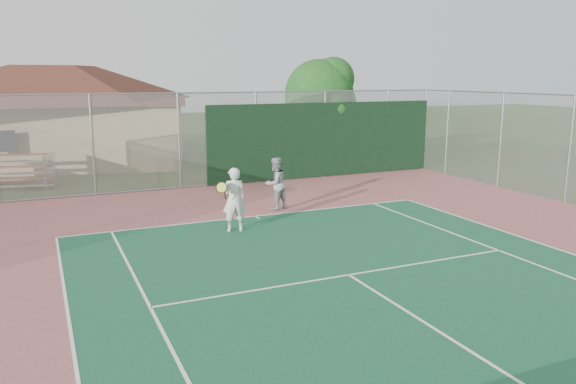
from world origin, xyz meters
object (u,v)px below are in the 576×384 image
(bleachers, at_px, (6,171))
(player_grey_back, at_px, (275,184))
(player_white_front, at_px, (234,200))
(clubhouse, at_px, (58,105))
(tree, at_px, (321,97))

(bleachers, height_order, player_grey_back, player_grey_back)
(player_white_front, bearing_deg, bleachers, -49.36)
(bleachers, relative_size, player_grey_back, 2.15)
(bleachers, distance_m, player_grey_back, 10.78)
(clubhouse, xyz_separation_m, player_white_front, (3.61, -15.16, -1.89))
(clubhouse, distance_m, bleachers, 6.59)
(clubhouse, bearing_deg, player_white_front, -62.77)
(bleachers, distance_m, player_white_front, 10.97)
(player_white_front, xyz_separation_m, player_grey_back, (1.99, 1.86, -0.06))
(clubhouse, height_order, tree, clubhouse)
(bleachers, relative_size, player_white_front, 2.03)
(clubhouse, bearing_deg, player_grey_back, -53.34)
(bleachers, relative_size, tree, 0.71)
(player_grey_back, bearing_deg, bleachers, -66.66)
(player_white_front, bearing_deg, tree, -121.32)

